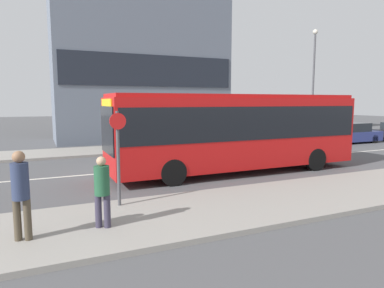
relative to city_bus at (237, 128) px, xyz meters
name	(u,v)px	position (x,y,z in m)	size (l,w,h in m)	color
ground_plane	(128,171)	(-4.14, 1.99, -1.87)	(120.00, 120.00, 0.00)	#4F4F51
sidewalk_near	(186,213)	(-4.14, -4.26, -1.80)	(44.00, 3.50, 0.13)	gray
sidewalk_far	(102,151)	(-4.14, 8.24, -1.80)	(44.00, 3.50, 0.13)	gray
lane_centerline	(128,171)	(-4.14, 1.99, -1.86)	(41.80, 0.16, 0.01)	silver
apartment_block_left_tower	(140,18)	(0.01, 14.17, 7.46)	(13.03, 5.44, 18.66)	slate
city_bus	(237,128)	(0.00, 0.00, 0.00)	(10.65, 2.52, 3.24)	red
parked_car_0	(297,137)	(8.01, 5.39, -1.26)	(3.99, 1.82, 1.25)	black
parked_car_1	(351,133)	(13.03, 5.44, -1.20)	(4.21, 1.84, 1.43)	navy
pedestrian_near_stop	(21,190)	(-7.92, -4.60, -0.67)	(0.34, 0.34, 1.86)	#4C4233
pedestrian_down_pavement	(102,188)	(-6.29, -4.55, -0.82)	(0.34, 0.34, 1.63)	#383347
bus_stop_sign	(118,151)	(-5.60, -3.06, -0.22)	(0.44, 0.12, 2.58)	#4C4C51
street_lamp	(314,75)	(11.00, 7.30, 3.04)	(0.36, 0.36, 7.97)	#4C4C51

